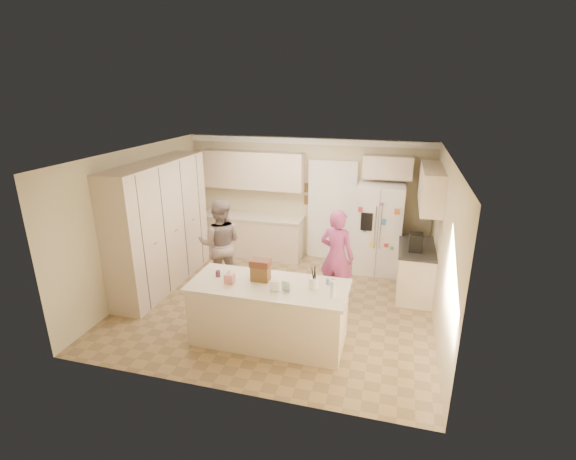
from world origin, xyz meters
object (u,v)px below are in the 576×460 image
(teen_boy, at_px, (221,244))
(teen_girl, at_px, (337,257))
(refrigerator, at_px, (379,229))
(tissue_box, at_px, (230,278))
(coffee_maker, at_px, (416,242))
(island_base, at_px, (269,314))
(dollhouse_body, at_px, (261,273))
(utensil_crock, at_px, (314,283))

(teen_boy, distance_m, teen_girl, 2.17)
(refrigerator, xyz_separation_m, tissue_box, (-1.92, -3.05, 0.10))
(teen_boy, height_order, teen_girl, teen_boy)
(coffee_maker, bearing_deg, island_base, -137.17)
(refrigerator, height_order, dollhouse_body, refrigerator)
(utensil_crock, xyz_separation_m, tissue_box, (-1.20, -0.15, -0.00))
(utensil_crock, distance_m, tissue_box, 1.21)
(dollhouse_body, height_order, teen_girl, teen_girl)
(refrigerator, bearing_deg, coffee_maker, -57.28)
(tissue_box, bearing_deg, teen_girl, 50.20)
(island_base, height_order, teen_boy, teen_boy)
(refrigerator, relative_size, dollhouse_body, 6.92)
(coffee_maker, relative_size, tissue_box, 2.14)
(island_base, distance_m, tissue_box, 0.79)
(island_base, xyz_separation_m, utensil_crock, (0.65, 0.05, 0.56))
(refrigerator, xyz_separation_m, dollhouse_body, (-1.52, -2.85, 0.14))
(island_base, xyz_separation_m, dollhouse_body, (-0.15, 0.10, 0.60))
(island_base, distance_m, utensil_crock, 0.86)
(refrigerator, relative_size, teen_boy, 1.07)
(coffee_maker, bearing_deg, teen_girl, -161.59)
(teen_boy, bearing_deg, dollhouse_body, 117.01)
(refrigerator, distance_m, dollhouse_body, 3.23)
(utensil_crock, relative_size, dollhouse_body, 0.58)
(coffee_maker, height_order, teen_boy, teen_boy)
(tissue_box, relative_size, teen_boy, 0.08)
(coffee_maker, height_order, teen_girl, teen_girl)
(coffee_maker, distance_m, tissue_box, 3.28)
(refrigerator, height_order, teen_boy, refrigerator)
(island_base, bearing_deg, utensil_crock, 4.40)
(utensil_crock, relative_size, teen_girl, 0.09)
(dollhouse_body, bearing_deg, utensil_crock, -3.58)
(refrigerator, height_order, utensil_crock, refrigerator)
(refrigerator, height_order, coffee_maker, refrigerator)
(utensil_crock, bearing_deg, coffee_maker, 52.88)
(coffee_maker, height_order, dollhouse_body, coffee_maker)
(teen_girl, bearing_deg, utensil_crock, 99.66)
(utensil_crock, bearing_deg, island_base, -175.60)
(tissue_box, bearing_deg, teen_boy, 118.11)
(island_base, bearing_deg, dollhouse_body, 146.31)
(utensil_crock, bearing_deg, dollhouse_body, 176.42)
(refrigerator, relative_size, utensil_crock, 12.00)
(teen_boy, bearing_deg, coffee_maker, 171.70)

